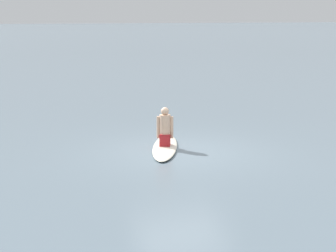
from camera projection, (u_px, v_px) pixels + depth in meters
name	position (u px, v px, depth m)	size (l,w,h in m)	color
ground_plane	(181.00, 152.00, 15.15)	(400.00, 400.00, 0.00)	slate
surfboard	(165.00, 147.00, 15.53)	(3.17, 0.66, 0.09)	silver
person_paddler	(165.00, 128.00, 15.42)	(0.46, 0.43, 1.06)	#A51E23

